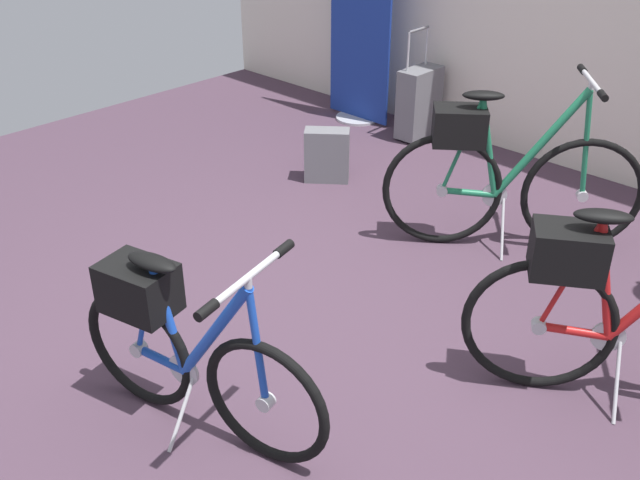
{
  "coord_description": "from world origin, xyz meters",
  "views": [
    {
      "loc": [
        1.93,
        -1.85,
        2.1
      ],
      "look_at": [
        0.03,
        0.12,
        0.55
      ],
      "focal_mm": 40.98,
      "sensor_mm": 36.0,
      "label": 1
    }
  ],
  "objects_px": {
    "floor_banner_stand": "(361,11)",
    "display_bike_left": "(619,310)",
    "folding_bike_foreground": "(181,343)",
    "backpack_on_floor": "(327,155)",
    "display_bike_right": "(501,174)",
    "rolling_suitcase": "(419,102)"
  },
  "relations": [
    {
      "from": "floor_banner_stand",
      "to": "backpack_on_floor",
      "type": "height_order",
      "value": "floor_banner_stand"
    },
    {
      "from": "floor_banner_stand",
      "to": "rolling_suitcase",
      "type": "height_order",
      "value": "floor_banner_stand"
    },
    {
      "from": "folding_bike_foreground",
      "to": "display_bike_left",
      "type": "height_order",
      "value": "display_bike_left"
    },
    {
      "from": "floor_banner_stand",
      "to": "display_bike_left",
      "type": "bearing_deg",
      "value": -31.57
    },
    {
      "from": "display_bike_right",
      "to": "rolling_suitcase",
      "type": "relative_size",
      "value": 1.37
    },
    {
      "from": "display_bike_left",
      "to": "backpack_on_floor",
      "type": "distance_m",
      "value": 2.46
    },
    {
      "from": "folding_bike_foreground",
      "to": "backpack_on_floor",
      "type": "height_order",
      "value": "folding_bike_foreground"
    },
    {
      "from": "floor_banner_stand",
      "to": "backpack_on_floor",
      "type": "relative_size",
      "value": 5.34
    },
    {
      "from": "floor_banner_stand",
      "to": "display_bike_right",
      "type": "height_order",
      "value": "floor_banner_stand"
    },
    {
      "from": "folding_bike_foreground",
      "to": "display_bike_right",
      "type": "xyz_separation_m",
      "value": [
        0.11,
        2.09,
        0.06
      ]
    },
    {
      "from": "display_bike_right",
      "to": "backpack_on_floor",
      "type": "relative_size",
      "value": 3.17
    },
    {
      "from": "floor_banner_stand",
      "to": "display_bike_left",
      "type": "xyz_separation_m",
      "value": [
        2.96,
        -1.82,
        -0.44
      ]
    },
    {
      "from": "floor_banner_stand",
      "to": "backpack_on_floor",
      "type": "bearing_deg",
      "value": -58.7
    },
    {
      "from": "display_bike_left",
      "to": "folding_bike_foreground",
      "type": "bearing_deg",
      "value": -130.94
    },
    {
      "from": "floor_banner_stand",
      "to": "display_bike_right",
      "type": "relative_size",
      "value": 1.68
    },
    {
      "from": "display_bike_left",
      "to": "display_bike_right",
      "type": "xyz_separation_m",
      "value": [
        -1.02,
        0.79,
        0.02
      ]
    },
    {
      "from": "floor_banner_stand",
      "to": "display_bike_right",
      "type": "xyz_separation_m",
      "value": [
        1.94,
        -1.03,
        -0.42
      ]
    },
    {
      "from": "floor_banner_stand",
      "to": "folding_bike_foreground",
      "type": "distance_m",
      "value": 3.65
    },
    {
      "from": "folding_bike_foreground",
      "to": "rolling_suitcase",
      "type": "xyz_separation_m",
      "value": [
        -1.23,
        3.13,
        -0.11
      ]
    },
    {
      "from": "rolling_suitcase",
      "to": "backpack_on_floor",
      "type": "distance_m",
      "value": 1.06
    },
    {
      "from": "display_bike_left",
      "to": "display_bike_right",
      "type": "bearing_deg",
      "value": 142.41
    },
    {
      "from": "display_bike_right",
      "to": "floor_banner_stand",
      "type": "bearing_deg",
      "value": 151.97
    }
  ]
}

